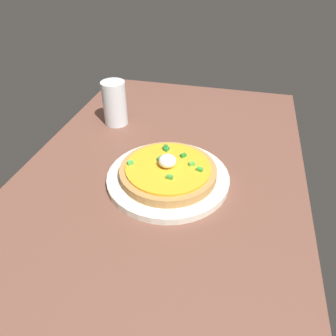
{
  "coord_description": "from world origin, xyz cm",
  "views": [
    {
      "loc": [
        -53.85,
        -15.48,
        47.28
      ],
      "look_at": [
        -0.04,
        -2.3,
        5.65
      ],
      "focal_mm": 34.08,
      "sensor_mm": 36.0,
      "label": 1
    }
  ],
  "objects": [
    {
      "name": "dining_table",
      "position": [
        0.0,
        0.0,
        1.04
      ],
      "size": [
        109.14,
        65.01,
        2.09
      ],
      "primitive_type": "cube",
      "color": "brown",
      "rests_on": "ground"
    },
    {
      "name": "plate",
      "position": [
        -0.04,
        -2.3,
        2.87
      ],
      "size": [
        27.11,
        27.11,
        1.57
      ],
      "primitive_type": "cylinder",
      "color": "silver",
      "rests_on": "dining_table"
    },
    {
      "name": "pizza",
      "position": [
        -0.04,
        -2.3,
        4.94
      ],
      "size": [
        21.33,
        21.33,
        5.22
      ],
      "color": "#B68247",
      "rests_on": "plate"
    },
    {
      "name": "cup_near",
      "position": [
        22.34,
        18.53,
        7.96
      ],
      "size": [
        6.62,
        6.62,
        12.38
      ],
      "color": "silver",
      "rests_on": "dining_table"
    }
  ]
}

